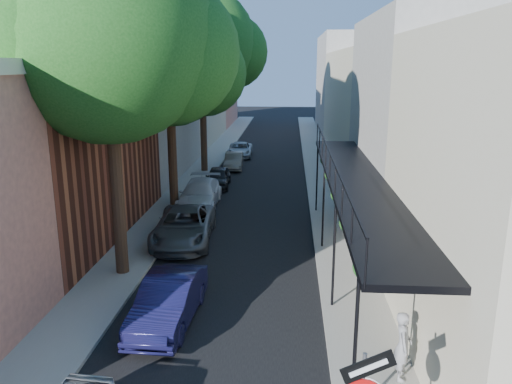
% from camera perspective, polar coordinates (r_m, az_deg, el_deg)
% --- Properties ---
extents(road_surface, '(6.00, 64.00, 0.01)m').
position_cam_1_polar(road_surface, '(36.58, 0.79, 3.21)').
color(road_surface, black).
rests_on(road_surface, ground).
extents(sidewalk_left, '(2.00, 64.00, 0.12)m').
position_cam_1_polar(sidewalk_left, '(37.00, -5.42, 3.36)').
color(sidewalk_left, gray).
rests_on(sidewalk_left, ground).
extents(sidewalk_right, '(2.00, 64.00, 0.12)m').
position_cam_1_polar(sidewalk_right, '(36.57, 7.07, 3.19)').
color(sidewalk_right, gray).
rests_on(sidewalk_right, ground).
extents(buildings_left, '(10.10, 59.10, 12.00)m').
position_cam_1_polar(buildings_left, '(36.43, -14.33, 10.56)').
color(buildings_left, tan).
rests_on(buildings_left, ground).
extents(buildings_right, '(9.80, 55.00, 10.00)m').
position_cam_1_polar(buildings_right, '(36.10, 15.38, 9.64)').
color(buildings_right, '#BAB199').
rests_on(buildings_right, ground).
extents(oak_near, '(7.48, 6.80, 11.42)m').
position_cam_1_polar(oak_near, '(16.95, -15.00, 16.42)').
color(oak_near, '#312013').
rests_on(oak_near, ground).
extents(oak_mid, '(6.60, 6.00, 10.20)m').
position_cam_1_polar(oak_mid, '(24.64, -8.94, 14.07)').
color(oak_mid, '#312013').
rests_on(oak_mid, ground).
extents(oak_far, '(7.70, 7.00, 11.90)m').
position_cam_1_polar(oak_far, '(33.52, -5.41, 16.31)').
color(oak_far, '#312013').
rests_on(oak_far, ground).
extents(parked_car_b, '(1.61, 4.11, 1.33)m').
position_cam_1_polar(parked_car_b, '(14.62, -9.99, -12.16)').
color(parked_car_b, '#13133B').
rests_on(parked_car_b, ground).
extents(parked_car_c, '(2.60, 5.10, 1.38)m').
position_cam_1_polar(parked_car_c, '(20.74, -8.23, -3.87)').
color(parked_car_c, '#4E5155').
rests_on(parked_car_c, ground).
extents(parked_car_d, '(2.02, 4.75, 1.37)m').
position_cam_1_polar(parked_car_d, '(25.62, -6.45, -0.26)').
color(parked_car_d, silver).
rests_on(parked_car_d, ground).
extents(parked_car_e, '(1.53, 3.49, 1.17)m').
position_cam_1_polar(parked_car_e, '(29.78, -4.37, 1.69)').
color(parked_car_e, black).
rests_on(parked_car_e, ground).
extents(parked_car_f, '(1.35, 3.47, 1.13)m').
position_cam_1_polar(parked_car_f, '(34.89, -2.55, 3.58)').
color(parked_car_f, slate).
rests_on(parked_car_f, ground).
extents(parked_car_g, '(2.00, 4.09, 1.12)m').
position_cam_1_polar(parked_car_g, '(39.46, -1.84, 4.86)').
color(parked_car_g, '#9FAAB3').
rests_on(parked_car_g, ground).
extents(pedestrian, '(0.47, 0.65, 1.64)m').
position_cam_1_polar(pedestrian, '(12.34, 16.43, -16.49)').
color(pedestrian, gray).
rests_on(pedestrian, sidewalk_right).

